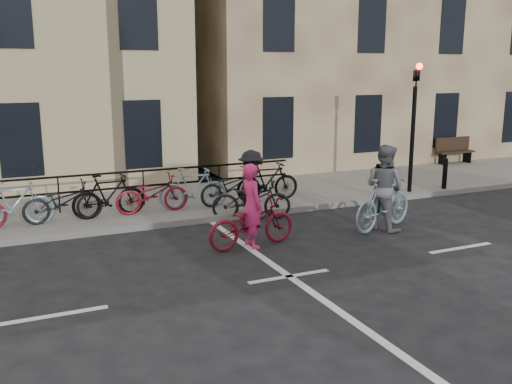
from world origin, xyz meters
name	(u,v)px	position (x,y,z in m)	size (l,w,h in m)	color
ground	(289,277)	(0.00, 0.00, 0.00)	(120.00, 120.00, 0.00)	black
sidewalk	(30,218)	(-4.00, 6.00, 0.07)	(46.00, 4.00, 0.15)	slate
building_east	(337,8)	(9.00, 13.00, 6.15)	(14.00, 10.00, 12.00)	#8E7356
traffic_light	(414,112)	(6.20, 4.34, 2.45)	(0.18, 0.30, 3.90)	black
bollard_east	(378,180)	(5.00, 4.25, 0.60)	(0.14, 0.14, 0.90)	black
bollard_west	(445,174)	(7.40, 4.25, 0.60)	(0.14, 0.14, 0.90)	black
bench	(454,149)	(11.00, 7.73, 0.67)	(1.60, 0.41, 0.97)	black
parked_bikes	(84,199)	(-2.82, 5.04, 0.65)	(11.45, 1.23, 1.05)	black
cyclist_pink	(252,218)	(0.10, 1.89, 0.61)	(2.04, 0.89, 1.76)	maroon
cyclist_grey	(384,196)	(3.39, 1.84, 0.80)	(2.12, 1.19, 1.97)	#7F9AA6
cyclist_dark	(251,192)	(0.99, 3.90, 0.68)	(2.05, 1.26, 1.72)	black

